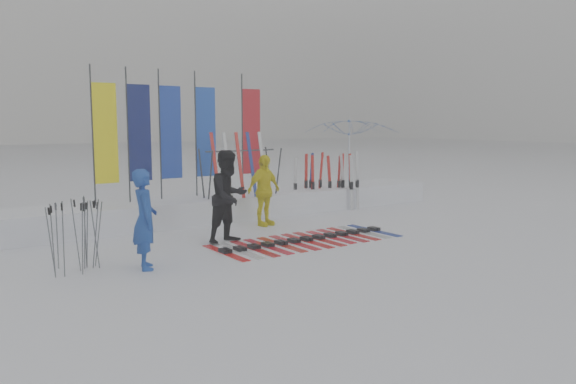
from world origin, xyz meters
TOP-DOWN VIEW (x-y plane):
  - ground at (0.00, 0.00)m, footprint 120.00×120.00m
  - snow_bank at (0.00, 4.60)m, footprint 14.00×1.60m
  - person_blue at (-3.33, 0.82)m, footprint 0.56×0.71m
  - person_black at (-1.09, 1.90)m, footprint 1.09×0.93m
  - person_yellow at (0.52, 3.09)m, footprint 1.08×0.63m
  - tent_canopy at (5.14, 5.19)m, footprint 3.08×3.14m
  - ski_row at (0.29, 1.05)m, footprint 4.08×1.70m
  - pole_cluster at (-4.32, 1.33)m, footprint 0.99×0.78m
  - feather_flags at (-0.94, 4.85)m, footprint 4.65×0.29m
  - ski_rack at (0.53, 4.20)m, footprint 2.04×0.80m
  - upright_skis at (3.53, 4.24)m, footprint 1.67×0.99m

SIDE VIEW (x-z plane):
  - ground at x=0.00m, z-range 0.00..0.00m
  - ski_row at x=0.29m, z-range 0.00..0.07m
  - snow_bank at x=0.00m, z-range 0.00..0.60m
  - pole_cluster at x=-4.32m, z-range -0.03..1.23m
  - upright_skis at x=3.53m, z-range -0.04..1.63m
  - person_blue at x=-3.33m, z-range 0.00..1.73m
  - person_yellow at x=0.52m, z-range 0.00..1.73m
  - person_black at x=-1.09m, z-range 0.00..1.94m
  - tent_canopy at x=5.14m, z-range 0.00..2.72m
  - ski_rack at x=0.53m, z-range 0.77..2.00m
  - feather_flags at x=-0.94m, z-range 0.64..3.84m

